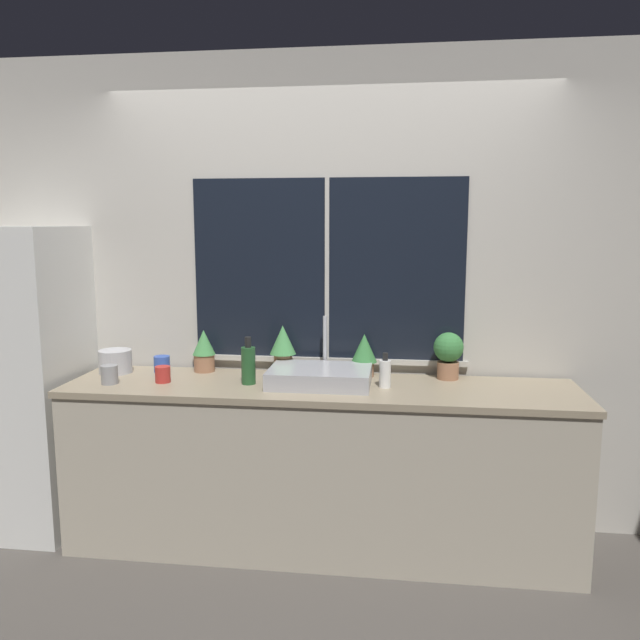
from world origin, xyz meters
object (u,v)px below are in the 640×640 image
refrigerator (24,380)px  kettle (115,360)px  sink (321,376)px  potted_plant_far_right (448,353)px  mug_grey (109,375)px  soap_bottle (385,373)px  mug_blue (162,364)px  potted_plant_center_right (364,353)px  mug_red (163,374)px  potted_plant_far_left (204,350)px  bottle_tall (248,364)px  potted_plant_center_left (283,346)px

refrigerator → kettle: refrigerator is taller
sink → potted_plant_far_right: bearing=17.2°
sink → mug_grey: bearing=-173.3°
soap_bottle → kettle: 1.55m
mug_blue → potted_plant_center_right: bearing=2.4°
mug_blue → mug_red: bearing=-67.6°
potted_plant_far_right → potted_plant_far_left: bearing=180.0°
sink → kettle: size_ratio=2.90×
potted_plant_far_right → kettle: (-1.88, -0.10, -0.08)m
kettle → bottle_tall: bearing=-10.4°
sink → mug_blue: sink is taller
mug_grey → potted_plant_center_right: bearing=14.3°
soap_bottle → kettle: size_ratio=1.00×
refrigerator → mug_grey: refrigerator is taller
bottle_tall → kettle: bearing=169.6°
potted_plant_far_left → kettle: potted_plant_far_left is taller
potted_plant_far_right → mug_blue: potted_plant_far_right is taller
potted_plant_center_right → mug_blue: (-1.16, -0.05, -0.09)m
potted_plant_far_left → potted_plant_center_left: (0.46, 0.00, 0.03)m
sink → potted_plant_center_left: 0.34m
sink → potted_plant_far_left: bearing=163.4°
potted_plant_far_right → bottle_tall: (-1.06, -0.25, -0.04)m
potted_plant_far_right → refrigerator: bearing=-175.6°
potted_plant_far_left → mug_blue: (-0.24, -0.05, -0.08)m
sink → potted_plant_center_left: (-0.24, 0.21, 0.12)m
potted_plant_far_right → mug_grey: bearing=-169.3°
potted_plant_far_right → mug_red: (-1.53, -0.27, -0.10)m
mug_grey → kettle: size_ratio=0.54×
potted_plant_center_left → bottle_tall: (-0.14, -0.25, -0.06)m
soap_bottle → mug_blue: bearing=172.0°
potted_plant_far_left → mug_red: (-0.14, -0.27, -0.08)m
potted_plant_far_left → kettle: (-0.50, -0.10, -0.06)m
sink → mug_grey: 1.13m
sink → mug_red: (-0.85, -0.06, -0.00)m
refrigerator → sink: size_ratio=3.24×
sink → mug_blue: (-0.94, 0.16, 0.00)m
sink → potted_plant_far_right: (0.68, 0.21, 0.10)m
soap_bottle → mug_blue: soap_bottle is taller
mug_blue → potted_plant_center_left: bearing=3.9°
soap_bottle → kettle: soap_bottle is taller
potted_plant_center_right → soap_bottle: (0.12, -0.23, -0.06)m
sink → soap_bottle: (0.34, -0.02, 0.03)m
soap_bottle → bottle_tall: 0.73m
potted_plant_far_right → soap_bottle: bearing=-146.1°
kettle → potted_plant_center_left: bearing=5.8°
potted_plant_center_left → mug_blue: size_ratio=2.99×
sink → potted_plant_center_right: bearing=44.0°
mug_blue → mug_red: size_ratio=1.07×
potted_plant_center_left → mug_grey: size_ratio=2.77×
potted_plant_far_right → kettle: 1.89m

